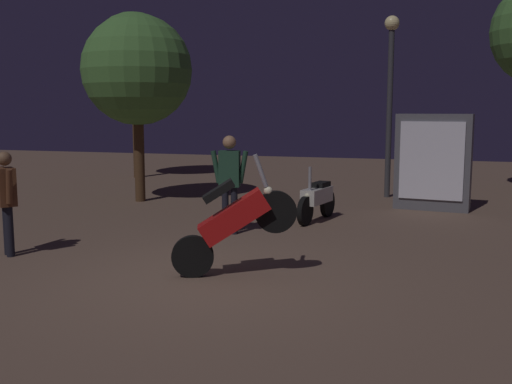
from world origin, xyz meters
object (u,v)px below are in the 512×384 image
(person_bystander_far, at_px, (6,195))
(streetlamp_near, at_px, (390,82))
(motorcycle_white_parked_left, at_px, (317,199))
(motorcycle_red_foreground, at_px, (234,221))
(kiosk_billboard, at_px, (433,162))
(person_rider_beside, at_px, (230,175))

(person_bystander_far, bearing_deg, streetlamp_near, -172.77)
(motorcycle_white_parked_left, distance_m, streetlamp_near, 4.57)
(person_bystander_far, bearing_deg, motorcycle_red_foreground, 128.14)
(motorcycle_white_parked_left, xyz_separation_m, person_bystander_far, (-3.92, -4.15, 0.50))
(motorcycle_red_foreground, relative_size, kiosk_billboard, 0.78)
(streetlamp_near, bearing_deg, motorcycle_white_parked_left, -106.03)
(motorcycle_white_parked_left, distance_m, kiosk_billboard, 3.06)
(motorcycle_red_foreground, distance_m, person_rider_beside, 2.75)
(streetlamp_near, height_order, kiosk_billboard, streetlamp_near)
(motorcycle_red_foreground, bearing_deg, person_rider_beside, 89.05)
(motorcycle_red_foreground, height_order, kiosk_billboard, kiosk_billboard)
(person_rider_beside, relative_size, person_bystander_far, 1.11)
(motorcycle_white_parked_left, height_order, kiosk_billboard, kiosk_billboard)
(motorcycle_white_parked_left, relative_size, person_bystander_far, 1.04)
(person_rider_beside, distance_m, person_bystander_far, 3.65)
(motorcycle_white_parked_left, bearing_deg, kiosk_billboard, 146.27)
(person_bystander_far, bearing_deg, motorcycle_white_parked_left, 176.21)
(motorcycle_white_parked_left, relative_size, kiosk_billboard, 0.78)
(person_rider_beside, bearing_deg, kiosk_billboard, 127.63)
(person_bystander_far, xyz_separation_m, streetlamp_near, (4.99, 7.86, 1.93))
(motorcycle_red_foreground, xyz_separation_m, streetlamp_near, (1.36, 7.96, 2.13))
(motorcycle_white_parked_left, relative_size, person_rider_beside, 0.94)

